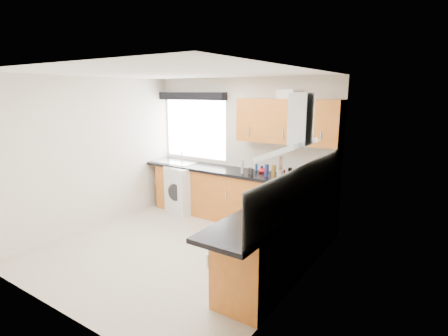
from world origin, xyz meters
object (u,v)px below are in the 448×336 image
Objects in this scene: oven at (282,239)px; washing_machine at (186,189)px; upper_cabinets at (288,121)px; extractor_hood at (294,134)px.

washing_machine is (-2.50, 1.10, 0.02)m from oven.
upper_cabinets is at bearing 112.54° from oven.
extractor_hood is at bearing -63.87° from upper_cabinets.
extractor_hood is 3.12m from washing_machine.
oven is at bearing 180.00° from extractor_hood.
upper_cabinets is (-0.65, 1.33, 0.03)m from extractor_hood.
upper_cabinets is at bearing 20.23° from washing_machine.
extractor_hood reaches higher than washing_machine.
upper_cabinets reaches higher than extractor_hood.
upper_cabinets reaches higher than oven.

